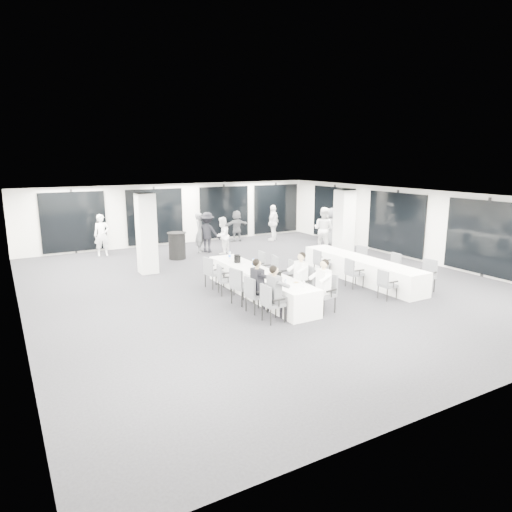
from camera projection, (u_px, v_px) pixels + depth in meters
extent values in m
cube|color=black|center=(262.00, 283.00, 14.80)|extent=(14.00, 16.00, 0.02)
cube|color=silver|center=(262.00, 196.00, 14.20)|extent=(14.00, 16.00, 0.02)
cube|color=silver|center=(15.00, 266.00, 11.12)|extent=(0.02, 16.00, 2.80)
cube|color=silver|center=(416.00, 225.00, 17.89)|extent=(0.02, 16.00, 2.80)
cube|color=silver|center=(176.00, 214.00, 21.31)|extent=(14.00, 0.02, 2.80)
cube|color=silver|center=(502.00, 315.00, 7.70)|extent=(14.00, 0.02, 2.80)
cube|color=black|center=(176.00, 215.00, 21.26)|extent=(13.60, 0.06, 2.50)
cube|color=black|center=(395.00, 223.00, 18.72)|extent=(0.06, 14.00, 2.50)
cube|color=silver|center=(146.00, 234.00, 15.87)|extent=(0.60, 0.60, 2.80)
cube|color=silver|center=(344.00, 227.00, 17.38)|extent=(0.60, 0.60, 2.80)
cube|color=white|center=(258.00, 283.00, 13.39)|extent=(0.90, 5.00, 0.75)
cube|color=white|center=(361.00, 269.00, 15.08)|extent=(0.90, 5.00, 0.75)
cylinder|color=black|center=(177.00, 246.00, 18.23)|extent=(0.67, 0.67, 1.06)
cylinder|color=black|center=(177.00, 233.00, 18.12)|extent=(0.77, 0.77, 0.02)
cube|color=#53565B|center=(273.00, 304.00, 11.26)|extent=(0.47, 0.49, 0.08)
cube|color=#53565B|center=(266.00, 295.00, 11.10)|extent=(0.07, 0.47, 0.47)
cylinder|color=black|center=(262.00, 312.00, 11.39)|extent=(0.04, 0.04, 0.42)
cylinder|color=black|center=(271.00, 317.00, 11.05)|extent=(0.04, 0.04, 0.42)
cylinder|color=black|center=(276.00, 310.00, 11.59)|extent=(0.04, 0.04, 0.42)
cylinder|color=black|center=(285.00, 314.00, 11.25)|extent=(0.04, 0.04, 0.42)
cube|color=black|center=(268.00, 295.00, 11.44)|extent=(0.35, 0.04, 0.04)
cube|color=black|center=(279.00, 300.00, 11.01)|extent=(0.35, 0.04, 0.04)
cube|color=#53565B|center=(257.00, 295.00, 11.98)|extent=(0.51, 0.53, 0.08)
cube|color=#53565B|center=(250.00, 287.00, 11.79)|extent=(0.10, 0.47, 0.46)
cylinder|color=black|center=(246.00, 304.00, 12.08)|extent=(0.04, 0.04, 0.41)
cylinder|color=black|center=(255.00, 308.00, 11.76)|extent=(0.04, 0.04, 0.41)
cylinder|color=black|center=(258.00, 301.00, 12.31)|extent=(0.04, 0.04, 0.41)
cylinder|color=black|center=(267.00, 305.00, 11.98)|extent=(0.04, 0.04, 0.41)
cube|color=black|center=(251.00, 287.00, 12.14)|extent=(0.35, 0.07, 0.04)
cube|color=black|center=(262.00, 291.00, 11.74)|extent=(0.35, 0.07, 0.04)
cube|color=#53565B|center=(242.00, 287.00, 12.64)|extent=(0.60, 0.62, 0.09)
cube|color=#53565B|center=(236.00, 278.00, 12.42)|extent=(0.18, 0.50, 0.50)
cylinder|color=black|center=(232.00, 296.00, 12.71)|extent=(0.04, 0.04, 0.44)
cylinder|color=black|center=(242.00, 299.00, 12.40)|extent=(0.04, 0.04, 0.44)
cylinder|color=black|center=(243.00, 293.00, 13.00)|extent=(0.04, 0.04, 0.44)
cylinder|color=black|center=(253.00, 296.00, 12.69)|extent=(0.04, 0.04, 0.44)
cube|color=black|center=(236.00, 279.00, 12.80)|extent=(0.37, 0.13, 0.04)
cube|color=black|center=(249.00, 282.00, 12.41)|extent=(0.37, 0.13, 0.04)
cube|color=#53565B|center=(226.00, 280.00, 13.53)|extent=(0.51, 0.53, 0.08)
cube|color=#53565B|center=(219.00, 273.00, 13.42)|extent=(0.14, 0.44, 0.43)
cylinder|color=black|center=(219.00, 287.00, 13.70)|extent=(0.03, 0.03, 0.39)
cylinder|color=black|center=(222.00, 290.00, 13.35)|extent=(0.03, 0.03, 0.39)
cylinder|color=black|center=(231.00, 286.00, 13.82)|extent=(0.03, 0.03, 0.39)
cylinder|color=black|center=(234.00, 289.00, 13.47)|extent=(0.03, 0.03, 0.39)
cube|color=black|center=(224.00, 273.00, 13.72)|extent=(0.32, 0.10, 0.04)
cube|color=black|center=(228.00, 277.00, 13.28)|extent=(0.32, 0.10, 0.04)
cube|color=#53565B|center=(214.00, 273.00, 14.24)|extent=(0.55, 0.57, 0.08)
cube|color=#53565B|center=(208.00, 265.00, 14.04)|extent=(0.15, 0.48, 0.47)
cylinder|color=black|center=(205.00, 281.00, 14.32)|extent=(0.04, 0.04, 0.42)
cylinder|color=black|center=(213.00, 283.00, 14.01)|extent=(0.04, 0.04, 0.42)
cylinder|color=black|center=(216.00, 278.00, 14.58)|extent=(0.04, 0.04, 0.42)
cylinder|color=black|center=(224.00, 281.00, 14.27)|extent=(0.04, 0.04, 0.42)
cube|color=black|center=(209.00, 266.00, 14.40)|extent=(0.35, 0.10, 0.04)
cube|color=black|center=(219.00, 269.00, 14.01)|extent=(0.35, 0.10, 0.04)
cube|color=#53565B|center=(324.00, 295.00, 11.92)|extent=(0.57, 0.59, 0.09)
cube|color=#53565B|center=(330.00, 283.00, 12.00)|extent=(0.14, 0.50, 0.49)
cylinder|color=black|center=(335.00, 305.00, 11.95)|extent=(0.04, 0.04, 0.44)
cylinder|color=black|center=(323.00, 301.00, 12.27)|extent=(0.04, 0.04, 0.44)
cylinder|color=black|center=(324.00, 308.00, 11.68)|extent=(0.04, 0.04, 0.44)
cylinder|color=black|center=(312.00, 304.00, 12.01)|extent=(0.04, 0.04, 0.44)
cube|color=black|center=(332.00, 290.00, 11.68)|extent=(0.37, 0.10, 0.04)
cube|color=black|center=(316.00, 286.00, 12.09)|extent=(0.37, 0.10, 0.04)
cube|color=#53565B|center=(301.00, 285.00, 12.78)|extent=(0.56, 0.58, 0.09)
cube|color=#53565B|center=(309.00, 274.00, 12.81)|extent=(0.12, 0.50, 0.50)
cylinder|color=black|center=(312.00, 296.00, 12.73)|extent=(0.04, 0.04, 0.45)
cylinder|color=black|center=(304.00, 291.00, 13.12)|extent=(0.04, 0.04, 0.45)
cylinder|color=black|center=(298.00, 297.00, 12.56)|extent=(0.04, 0.04, 0.45)
cylinder|color=black|center=(291.00, 293.00, 12.95)|extent=(0.04, 0.04, 0.45)
cube|color=black|center=(306.00, 281.00, 12.50)|extent=(0.37, 0.09, 0.04)
cube|color=black|center=(297.00, 277.00, 12.99)|extent=(0.37, 0.09, 0.04)
cube|color=#53565B|center=(286.00, 279.00, 13.46)|extent=(0.56, 0.57, 0.09)
cube|color=#53565B|center=(293.00, 269.00, 13.48)|extent=(0.13, 0.50, 0.49)
cylinder|color=black|center=(295.00, 289.00, 13.40)|extent=(0.04, 0.04, 0.44)
cylinder|color=black|center=(289.00, 285.00, 13.79)|extent=(0.04, 0.04, 0.44)
cylinder|color=black|center=(282.00, 290.00, 13.24)|extent=(0.04, 0.04, 0.44)
cylinder|color=black|center=(276.00, 286.00, 13.63)|extent=(0.04, 0.04, 0.44)
cube|color=black|center=(290.00, 275.00, 13.18)|extent=(0.37, 0.09, 0.04)
cube|color=black|center=(282.00, 271.00, 13.66)|extent=(0.37, 0.09, 0.04)
cube|color=#53565B|center=(268.00, 272.00, 14.30)|extent=(0.56, 0.58, 0.08)
cube|color=#53565B|center=(275.00, 263.00, 14.31)|extent=(0.15, 0.48, 0.47)
cylinder|color=black|center=(277.00, 281.00, 14.23)|extent=(0.04, 0.04, 0.42)
cylinder|color=black|center=(272.00, 278.00, 14.61)|extent=(0.04, 0.04, 0.42)
cylinder|color=black|center=(264.00, 282.00, 14.10)|extent=(0.04, 0.04, 0.42)
cylinder|color=black|center=(260.00, 279.00, 14.48)|extent=(0.04, 0.04, 0.42)
cube|color=black|center=(271.00, 269.00, 14.03)|extent=(0.35, 0.11, 0.04)
cube|color=black|center=(266.00, 265.00, 14.51)|extent=(0.35, 0.11, 0.04)
cube|color=#53565B|center=(256.00, 267.00, 14.98)|extent=(0.51, 0.53, 0.08)
cube|color=#53565B|center=(262.00, 259.00, 15.02)|extent=(0.10, 0.47, 0.47)
cylinder|color=black|center=(264.00, 275.00, 14.94)|extent=(0.04, 0.04, 0.42)
cylinder|color=black|center=(259.00, 273.00, 15.30)|extent=(0.04, 0.04, 0.42)
cylinder|color=black|center=(253.00, 277.00, 14.77)|extent=(0.04, 0.04, 0.42)
cylinder|color=black|center=(248.00, 274.00, 15.13)|extent=(0.04, 0.04, 0.42)
cube|color=black|center=(259.00, 264.00, 14.72)|extent=(0.35, 0.07, 0.04)
cube|color=black|center=(252.00, 261.00, 15.17)|extent=(0.35, 0.07, 0.04)
cube|color=#53565B|center=(388.00, 285.00, 13.07)|extent=(0.43, 0.45, 0.07)
cube|color=#53565B|center=(383.00, 278.00, 12.92)|extent=(0.06, 0.42, 0.42)
cylinder|color=black|center=(378.00, 292.00, 13.19)|extent=(0.03, 0.03, 0.37)
cylinder|color=black|center=(387.00, 295.00, 12.88)|extent=(0.03, 0.03, 0.37)
cylinder|color=black|center=(387.00, 290.00, 13.36)|extent=(0.03, 0.03, 0.37)
cylinder|color=black|center=(397.00, 293.00, 13.04)|extent=(0.03, 0.03, 0.37)
cube|color=black|center=(382.00, 278.00, 13.23)|extent=(0.31, 0.04, 0.04)
cube|color=black|center=(394.00, 282.00, 12.84)|extent=(0.31, 0.04, 0.04)
cube|color=#53565B|center=(355.00, 274.00, 14.25)|extent=(0.48, 0.50, 0.08)
cube|color=#53565B|center=(349.00, 266.00, 14.11)|extent=(0.10, 0.45, 0.44)
cylinder|color=black|center=(346.00, 280.00, 14.40)|extent=(0.03, 0.03, 0.40)
cylinder|color=black|center=(353.00, 283.00, 14.05)|extent=(0.03, 0.03, 0.40)
cylinder|color=black|center=(356.00, 279.00, 14.55)|extent=(0.03, 0.03, 0.40)
cylinder|color=black|center=(363.00, 282.00, 14.21)|extent=(0.03, 0.03, 0.40)
cube|color=black|center=(350.00, 267.00, 14.43)|extent=(0.33, 0.07, 0.04)
cube|color=black|center=(360.00, 270.00, 14.00)|extent=(0.33, 0.07, 0.04)
cube|color=#53565B|center=(322.00, 263.00, 15.65)|extent=(0.47, 0.49, 0.08)
cube|color=#53565B|center=(317.00, 257.00, 15.51)|extent=(0.09, 0.44, 0.44)
cylinder|color=black|center=(314.00, 269.00, 15.79)|extent=(0.03, 0.03, 0.39)
cylinder|color=black|center=(320.00, 272.00, 15.45)|extent=(0.03, 0.03, 0.39)
cylinder|color=black|center=(323.00, 268.00, 15.95)|extent=(0.03, 0.03, 0.39)
cylinder|color=black|center=(330.00, 271.00, 15.62)|extent=(0.03, 0.03, 0.39)
cube|color=black|center=(318.00, 257.00, 15.83)|extent=(0.33, 0.06, 0.04)
cube|color=black|center=(326.00, 260.00, 15.41)|extent=(0.33, 0.06, 0.04)
cube|color=#53565B|center=(425.00, 277.00, 13.75)|extent=(0.54, 0.55, 0.08)
cube|color=#53565B|center=(430.00, 267.00, 13.83)|extent=(0.12, 0.48, 0.48)
cylinder|color=black|center=(434.00, 285.00, 13.77)|extent=(0.04, 0.04, 0.43)
cylinder|color=black|center=(422.00, 282.00, 14.09)|extent=(0.04, 0.04, 0.43)
cylinder|color=black|center=(426.00, 288.00, 13.53)|extent=(0.04, 0.04, 0.43)
cylinder|color=black|center=(414.00, 285.00, 13.85)|extent=(0.04, 0.04, 0.43)
cube|color=black|center=(433.00, 273.00, 13.51)|extent=(0.36, 0.09, 0.04)
cube|color=black|center=(418.00, 270.00, 13.92)|extent=(0.36, 0.09, 0.04)
cube|color=#53565B|center=(390.00, 268.00, 14.94)|extent=(0.48, 0.49, 0.08)
cube|color=#53565B|center=(396.00, 260.00, 14.98)|extent=(0.09, 0.45, 0.45)
cylinder|color=black|center=(399.00, 276.00, 14.90)|extent=(0.04, 0.04, 0.40)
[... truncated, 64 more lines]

